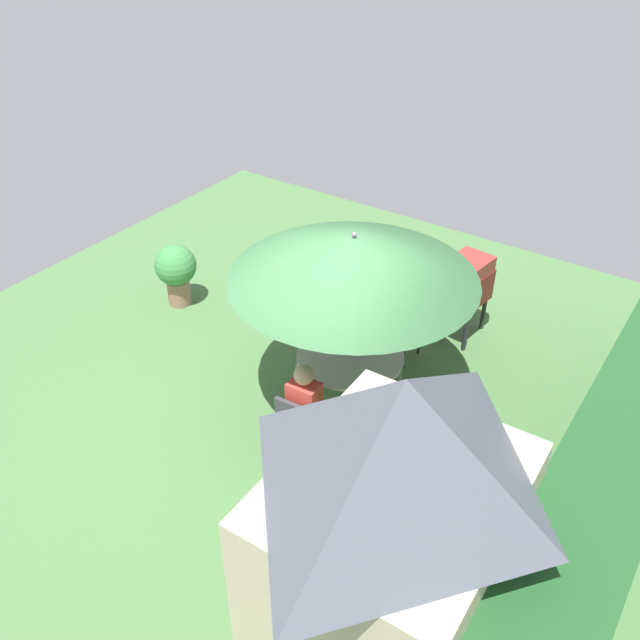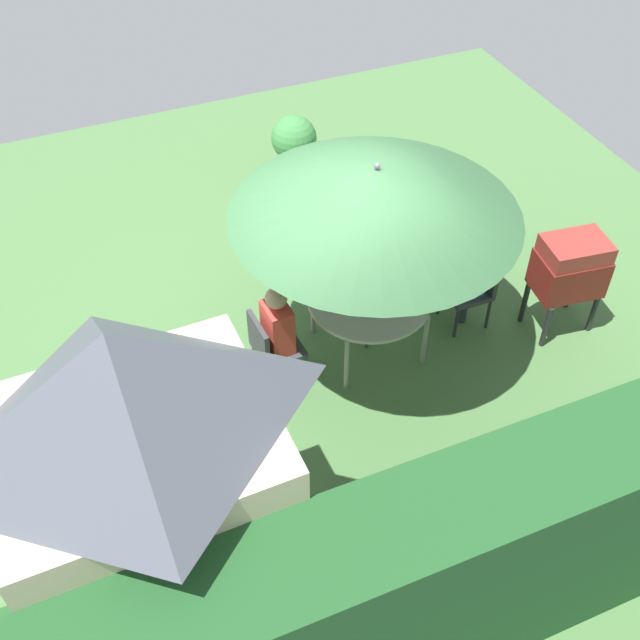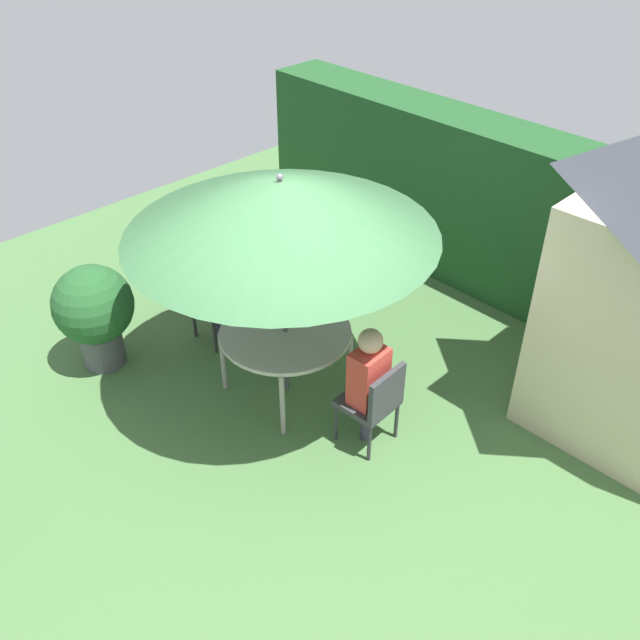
{
  "view_description": "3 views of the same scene",
  "coord_description": "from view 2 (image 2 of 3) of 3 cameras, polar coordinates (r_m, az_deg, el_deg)",
  "views": [
    {
      "loc": [
        5.08,
        3.74,
        5.72
      ],
      "look_at": [
        -0.61,
        -0.15,
        0.96
      ],
      "focal_mm": 38.6,
      "sensor_mm": 36.0,
      "label": 1
    },
    {
      "loc": [
        2.29,
        5.67,
        6.22
      ],
      "look_at": [
        0.15,
        0.56,
        0.82
      ],
      "focal_mm": 43.91,
      "sensor_mm": 36.0,
      "label": 2
    },
    {
      "loc": [
        3.63,
        -3.13,
        4.75
      ],
      "look_at": [
        0.02,
        0.35,
        1.14
      ],
      "focal_mm": 39.05,
      "sensor_mm": 36.0,
      "label": 3
    }
  ],
  "objects": [
    {
      "name": "person_in_blue",
      "position": [
        8.54,
        10.91,
        3.76
      ],
      "size": [
        0.25,
        0.35,
        1.26
      ],
      "color": "#3866B2",
      "rests_on": "ground"
    },
    {
      "name": "person_in_red",
      "position": [
        7.75,
        -3.11,
        -0.4
      ],
      "size": [
        0.26,
        0.35,
        1.26
      ],
      "color": "#CC3D33",
      "rests_on": "ground"
    },
    {
      "name": "patio_umbrella",
      "position": [
        7.3,
        4.07,
        9.26
      ],
      "size": [
        2.81,
        2.81,
        2.36
      ],
      "color": "#4C4C51",
      "rests_on": "ground"
    },
    {
      "name": "potted_plant_by_grill",
      "position": [
        9.59,
        9.88,
        8.23
      ],
      "size": [
        0.83,
        0.83,
        1.16
      ],
      "color": "#4C4C51",
      "rests_on": "ground"
    },
    {
      "name": "chair_near_shed",
      "position": [
        7.91,
        -3.6,
        -1.94
      ],
      "size": [
        0.49,
        0.49,
        0.9
      ],
      "color": "#38383D",
      "rests_on": "ground"
    },
    {
      "name": "patio_table",
      "position": [
        8.16,
        3.59,
        1.37
      ],
      "size": [
        1.29,
        1.29,
        0.74
      ],
      "color": "#B2ADA3",
      "rests_on": "ground"
    },
    {
      "name": "bbq_grill",
      "position": [
        8.7,
        17.78,
        3.65
      ],
      "size": [
        0.76,
        0.59,
        1.2
      ],
      "color": "maroon",
      "rests_on": "ground"
    },
    {
      "name": "chair_far_side",
      "position": [
        8.75,
        11.17,
        2.58
      ],
      "size": [
        0.48,
        0.48,
        0.9
      ],
      "color": "#38383D",
      "rests_on": "ground"
    },
    {
      "name": "hedge_backdrop",
      "position": [
        6.1,
        12.55,
        -16.39
      ],
      "size": [
        7.45,
        0.76,
        2.0
      ],
      "color": "#1E4C23",
      "rests_on": "ground"
    },
    {
      "name": "ground_plane",
      "position": [
        8.73,
        -0.54,
        -1.22
      ],
      "size": [
        11.0,
        11.0,
        0.0
      ],
      "primitive_type": "plane",
      "color": "#47703D"
    },
    {
      "name": "garden_shed",
      "position": [
        5.66,
        -12.55,
        -12.03
      ],
      "size": [
        1.97,
        1.65,
        3.15
      ],
      "color": "#C6B793",
      "rests_on": "ground"
    },
    {
      "name": "potted_plant_by_shed",
      "position": [
        10.81,
        -1.9,
        12.76
      ],
      "size": [
        0.61,
        0.61,
        0.96
      ],
      "color": "#936651",
      "rests_on": "ground"
    }
  ]
}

